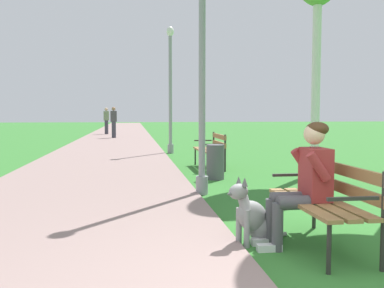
# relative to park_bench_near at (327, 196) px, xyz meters

# --- Properties ---
(paved_path) EXTENTS (3.70, 60.00, 0.04)m
(paved_path) POSITION_rel_park_bench_near_xyz_m (-2.69, 22.68, -0.49)
(paved_path) COLOR gray
(paved_path) RESTS_ON ground
(park_bench_near) EXTENTS (0.55, 1.50, 0.85)m
(park_bench_near) POSITION_rel_park_bench_near_xyz_m (0.00, 0.00, 0.00)
(park_bench_near) COLOR olive
(park_bench_near) RESTS_ON ground
(park_bench_mid) EXTENTS (0.55, 1.50, 0.85)m
(park_bench_mid) POSITION_rel_park_bench_near_xyz_m (0.00, 6.21, 0.00)
(park_bench_mid) COLOR olive
(park_bench_mid) RESTS_ON ground
(person_seated_on_near_bench) EXTENTS (0.74, 0.49, 1.25)m
(person_seated_on_near_bench) POSITION_rel_park_bench_near_xyz_m (-0.21, 0.05, 0.17)
(person_seated_on_near_bench) COLOR #4C4C51
(person_seated_on_near_bench) RESTS_ON ground
(dog_grey) EXTENTS (0.77, 0.48, 0.71)m
(dog_grey) POSITION_rel_park_bench_near_xyz_m (-0.65, 0.23, -0.25)
(dog_grey) COLOR gray
(dog_grey) RESTS_ON ground
(lamp_post_near) EXTENTS (0.24, 0.24, 4.46)m
(lamp_post_near) POSITION_rel_park_bench_near_xyz_m (-0.77, 2.93, 1.80)
(lamp_post_near) COLOR gray
(lamp_post_near) RESTS_ON ground
(lamp_post_mid) EXTENTS (0.24, 0.24, 4.14)m
(lamp_post_mid) POSITION_rel_park_bench_near_xyz_m (-0.64, 10.19, 1.63)
(lamp_post_mid) COLOR gray
(lamp_post_mid) RESTS_ON ground
(litter_bin) EXTENTS (0.36, 0.36, 0.70)m
(litter_bin) POSITION_rel_park_bench_near_xyz_m (-0.25, 4.48, -0.16)
(litter_bin) COLOR #515156
(litter_bin) RESTS_ON ground
(pedestrian_distant) EXTENTS (0.32, 0.22, 1.65)m
(pedestrian_distant) POSITION_rel_park_bench_near_xyz_m (-2.83, 18.75, 0.33)
(pedestrian_distant) COLOR #383842
(pedestrian_distant) RESTS_ON ground
(pedestrian_further_distant) EXTENTS (0.32, 0.22, 1.65)m
(pedestrian_further_distant) POSITION_rel_park_bench_near_xyz_m (-3.44, 22.74, 0.33)
(pedestrian_further_distant) COLOR #383842
(pedestrian_further_distant) RESTS_ON ground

